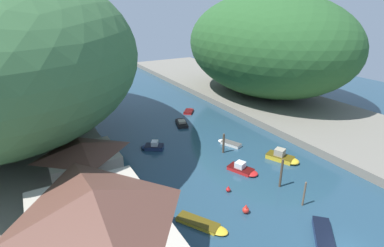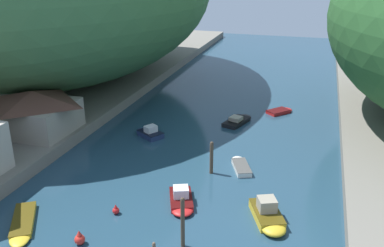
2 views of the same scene
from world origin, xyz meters
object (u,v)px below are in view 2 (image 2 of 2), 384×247
boat_white_cruiser (22,225)px  channel_buoy_far (80,239)px  boat_red_skiff (281,111)px  boat_moored_right (149,132)px  boat_far_right_bank (181,200)px  boathouse_shed (34,110)px  channel_buoy_near (116,210)px  boat_navy_launch (238,120)px  boat_cabin_cruiser (240,165)px  boat_yellow_tender (268,216)px

boat_white_cruiser → channel_buoy_far: channel_buoy_far is taller
boat_red_skiff → channel_buoy_far: (-10.12, -30.20, 0.21)m
boat_moored_right → boat_white_cruiser: bearing=-154.0°
boat_far_right_bank → boathouse_shed: bearing=-43.8°
channel_buoy_near → boat_navy_launch: bearing=76.6°
channel_buoy_far → boat_red_skiff: bearing=71.5°
boat_far_right_bank → boat_cabin_cruiser: bearing=-134.8°
boat_white_cruiser → boat_cabin_cruiser: bearing=-164.6°
boat_red_skiff → boat_far_right_bank: bearing=-61.2°
boat_yellow_tender → boat_navy_launch: bearing=-96.2°
boat_yellow_tender → boat_far_right_bank: bearing=-26.4°
boat_navy_launch → channel_buoy_far: bearing=-85.4°
boat_navy_launch → boat_cabin_cruiser: bearing=-60.5°
boat_navy_launch → boat_yellow_tender: (5.94, -19.08, 0.20)m
boat_moored_right → boat_far_right_bank: boat_moored_right is taller
boathouse_shed → boat_far_right_bank: (18.14, -7.32, -3.03)m
boathouse_shed → boat_white_cruiser: 16.15m
boat_cabin_cruiser → channel_buoy_far: channel_buoy_far is taller
boat_navy_launch → channel_buoy_far: size_ratio=4.70×
boathouse_shed → boat_far_right_bank: size_ratio=1.87×
boat_cabin_cruiser → channel_buoy_near: bearing=-148.9°
boat_moored_right → channel_buoy_near: (3.38, -14.68, -0.08)m
boathouse_shed → channel_buoy_far: boathouse_shed is taller
boat_far_right_bank → channel_buoy_far: bearing=31.3°
boathouse_shed → boat_moored_right: bearing=24.3°
boat_navy_launch → channel_buoy_near: size_ratio=6.28×
boat_moored_right → boat_red_skiff: boat_moored_right is taller
boat_white_cruiser → channel_buoy_near: channel_buoy_near is taller
boat_yellow_tender → boat_white_cruiser: bearing=-4.2°
boat_far_right_bank → boat_yellow_tender: boat_yellow_tender is taller
boat_yellow_tender → channel_buoy_far: (-11.69, -6.26, -0.07)m
boat_far_right_bank → boat_navy_launch: size_ratio=0.87×
boat_red_skiff → boat_far_right_bank: boat_far_right_bank is taller
boat_cabin_cruiser → channel_buoy_far: size_ratio=3.77×
boat_cabin_cruiser → boat_yellow_tender: size_ratio=0.84×
boat_navy_launch → channel_buoy_far: channel_buoy_far is taller
channel_buoy_near → channel_buoy_far: channel_buoy_far is taller
boathouse_shed → channel_buoy_far: bearing=-46.6°
boat_far_right_bank → boat_yellow_tender: bearing=155.2°
boat_moored_right → boat_yellow_tender: 19.00m
boathouse_shed → boat_red_skiff: size_ratio=2.30×
boat_navy_launch → boat_red_skiff: bearing=65.5°
boat_moored_right → boat_white_cruiser: 18.35m
boat_far_right_bank → channel_buoy_far: (-4.96, -6.61, 0.05)m
boat_cabin_cruiser → channel_buoy_far: 16.33m
boat_far_right_bank → boat_yellow_tender: (6.73, -0.35, 0.11)m
boat_navy_launch → boathouse_shed: bearing=-131.5°
boat_navy_launch → boat_yellow_tender: size_ratio=1.04×
boat_cabin_cruiser → channel_buoy_far: bearing=-142.5°
boat_cabin_cruiser → boat_far_right_bank: size_ratio=0.93×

